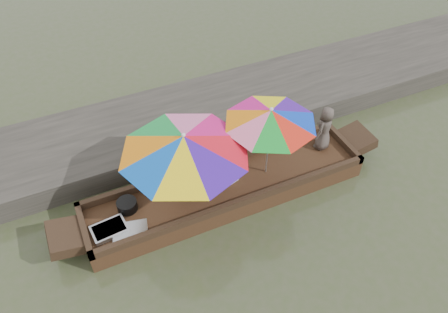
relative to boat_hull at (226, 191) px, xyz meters
name	(u,v)px	position (x,y,z in m)	size (l,w,h in m)	color
water	(226,197)	(0.00, 0.00, -0.17)	(80.00, 80.00, 0.00)	#3C4A26
dock	(185,120)	(0.00, 2.20, 0.08)	(22.00, 2.20, 0.50)	#2D2B26
boat_hull	(226,191)	(0.00, 0.00, 0.00)	(5.37, 1.20, 0.35)	black
cooking_pot	(127,205)	(-1.83, 0.20, 0.27)	(0.36, 0.36, 0.19)	black
tray_crayfish	(109,230)	(-2.25, -0.14, 0.22)	(0.59, 0.41, 0.09)	silver
tray_scallop	(130,232)	(-1.93, -0.32, 0.21)	(0.59, 0.41, 0.06)	silver
charcoal_grill	(187,191)	(-0.75, 0.09, 0.25)	(0.31, 0.31, 0.15)	black
supply_bag	(229,175)	(0.10, 0.08, 0.30)	(0.28, 0.22, 0.26)	silver
vendor	(325,128)	(2.21, 0.16, 0.66)	(0.48, 0.31, 0.98)	#4C433C
umbrella_bow	(186,168)	(-0.75, 0.00, 0.95)	(2.22, 2.22, 1.55)	#E51478
umbrella_stern	(268,142)	(0.84, 0.00, 0.95)	(1.66, 1.66, 1.55)	#4814A5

